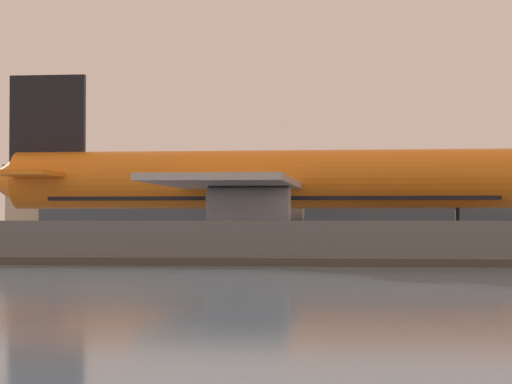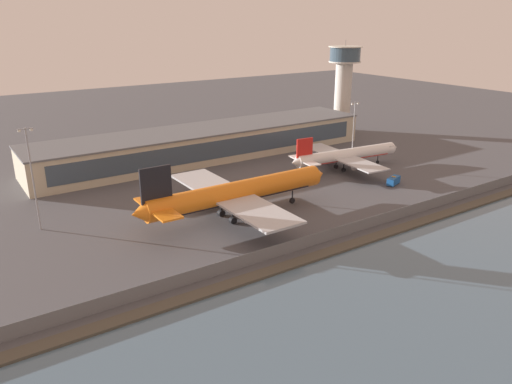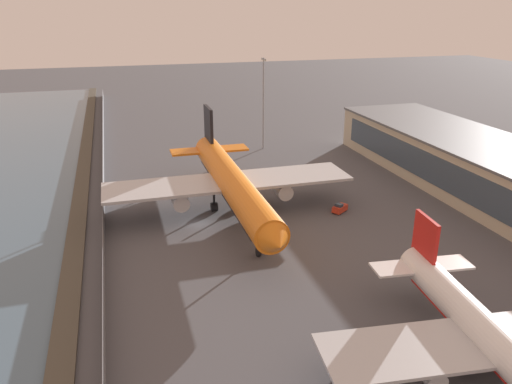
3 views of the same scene
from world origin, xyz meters
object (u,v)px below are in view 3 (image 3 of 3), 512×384
passenger_jet_white_red (496,345)px  apron_light_mast_apron_east (263,99)px  baggage_tug (340,208)px  cargo_jet_orange (231,182)px

passenger_jet_white_red → apron_light_mast_apron_east: size_ratio=1.75×
passenger_jet_white_red → baggage_tug: bearing=174.6°
passenger_jet_white_red → apron_light_mast_apron_east: bearing=177.9°
cargo_jet_orange → passenger_jet_white_red: bearing=16.9°
cargo_jet_orange → baggage_tug: 20.68m
cargo_jet_orange → passenger_jet_white_red: cargo_jet_orange is taller
baggage_tug → passenger_jet_white_red: bearing=-5.4°
cargo_jet_orange → baggage_tug: size_ratio=15.00×
passenger_jet_white_red → cargo_jet_orange: bearing=-163.1°
cargo_jet_orange → apron_light_mast_apron_east: size_ratio=2.25×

